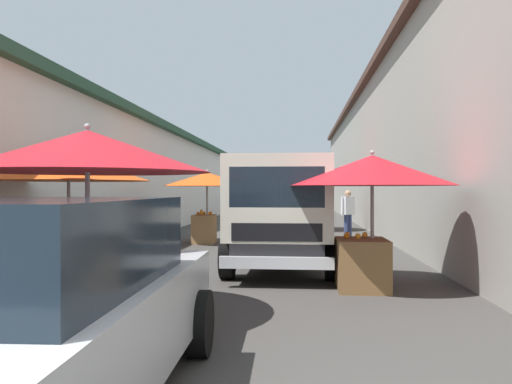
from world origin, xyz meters
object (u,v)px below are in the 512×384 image
Objects in this scene: fruit_stall_near_left at (68,180)px; fruit_stall_far_left at (88,164)px; fruit_stall_far_right at (315,184)px; fruit_stall_near_right at (371,184)px; delivery_truck at (281,216)px; fruit_stall_mid_lane at (207,186)px; hatchback_car at (33,308)px; vendor_by_crates at (348,211)px.

fruit_stall_near_left is 2.63m from fruit_stall_far_left.
fruit_stall_near_right is at bearing -177.44° from fruit_stall_far_right.
fruit_stall_far_left is at bearing 149.76° from delivery_truck.
fruit_stall_mid_lane is 0.88× the size of fruit_stall_far_left.
hatchback_car is at bearing -175.64° from fruit_stall_mid_lane.
fruit_stall_near_left is 0.66× the size of hatchback_car.
delivery_truck is at bearing -30.24° from fruit_stall_far_left.
fruit_stall_far_left is 1.88× the size of vendor_by_crates.
fruit_stall_far_left is (-8.71, -0.17, 0.19)m from fruit_stall_mid_lane.
fruit_stall_near_left is 5.30m from hatchback_car.
fruit_stall_near_left is 1.01× the size of fruit_stall_near_right.
fruit_stall_near_right is at bearing -56.66° from fruit_stall_far_left.
fruit_stall_mid_lane reaches higher than hatchback_car.
fruit_stall_near_left reaches higher than fruit_stall_mid_lane.
fruit_stall_far_left is at bearing 159.55° from vendor_by_crates.
fruit_stall_near_left is at bearing 170.17° from fruit_stall_mid_lane.
fruit_stall_mid_lane is at bearing -9.83° from fruit_stall_near_left.
vendor_by_crates reaches higher than hatchback_car.
delivery_truck is (1.31, -3.38, -0.63)m from fruit_stall_near_left.
fruit_stall_mid_lane is 4.61m from vendor_by_crates.
vendor_by_crates is (7.01, -1.86, -0.18)m from delivery_truck.
fruit_stall_mid_lane reaches higher than delivery_truck.
fruit_stall_mid_lane is 5.96m from fruit_stall_far_right.
fruit_stall_near_right is 1.70× the size of vendor_by_crates.
fruit_stall_far_right is 1.64× the size of vendor_by_crates.
hatchback_car is at bearing 166.05° from vendor_by_crates.
vendor_by_crates is at bearing -2.96° from fruit_stall_near_right.
vendor_by_crates is at bearing -20.45° from fruit_stall_far_left.
fruit_stall_far_left is at bearing -150.80° from fruit_stall_near_left.
fruit_stall_near_left reaches higher than delivery_truck.
delivery_truck reaches higher than vendor_by_crates.
hatchback_car is 6.31m from delivery_truck.
fruit_stall_near_left is at bearing 29.20° from fruit_stall_far_left.
fruit_stall_far_right is 3.38m from vendor_by_crates.
fruit_stall_near_left is at bearing 22.18° from hatchback_car.
fruit_stall_far_right reaches higher than hatchback_car.
fruit_stall_near_right is (2.32, -3.53, -0.21)m from fruit_stall_far_left.
fruit_stall_near_left is 1.72× the size of vendor_by_crates.
fruit_stall_near_right is 5.70m from hatchback_car.
fruit_stall_far_right is at bearing -32.34° from fruit_stall_mid_lane.
hatchback_car is 2.62× the size of vendor_by_crates.
fruit_stall_far_left is 0.72× the size of hatchback_car.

